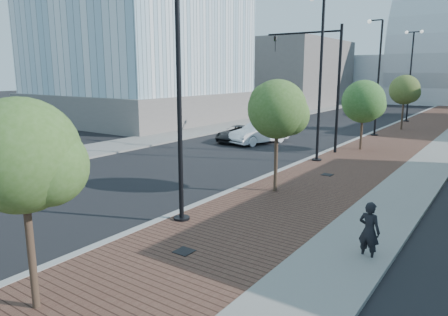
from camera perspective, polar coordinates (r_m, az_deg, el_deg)
The scene contains 21 objects.
sidewalk at distance 41.13m, azimuth 26.09°, elevation 3.44°, with size 7.00×140.00×0.12m, color #4C2D23.
curb at distance 41.79m, azimuth 21.36°, elevation 3.95°, with size 0.30×140.00×0.14m, color gray.
west_sidewalk at distance 46.53m, azimuth 5.60°, elevation 5.40°, with size 4.00×140.00×0.12m, color slate.
white_sedan at distance 30.48m, azimuth 4.88°, elevation 3.48°, with size 1.66×4.77×1.57m, color white.
dark_car_mid at distance 31.24m, azimuth 1.93°, elevation 3.36°, with size 1.98×4.29×1.19m, color black.
dark_car_far at distance 54.16m, azimuth 19.34°, elevation 6.42°, with size 2.11×5.19×1.51m, color black.
pedestrian at distance 12.22m, azimuth 19.37°, elevation -9.49°, with size 0.61×0.40×1.68m, color black.
streetlight_1 at distance 13.82m, azimuth -6.57°, elevation 8.41°, with size 1.44×0.56×9.21m.
streetlight_2 at distance 24.10m, azimuth 13.15°, elevation 10.69°, with size 1.72×0.56×9.28m.
streetlight_3 at distance 35.55m, azimuth 20.30°, elevation 9.73°, with size 1.44×0.56×9.21m.
streetlight_4 at distance 47.22m, azimuth 24.29°, elevation 10.32°, with size 1.72×0.56×9.28m.
traffic_mast at distance 27.22m, azimuth 13.78°, elevation 11.08°, with size 5.09×0.20×8.00m.
tree_0 at distance 9.24m, azimuth -25.86°, elevation 0.22°, with size 2.41×2.36×4.66m.
tree_1 at distance 17.38m, azimuth 7.52°, elevation 6.64°, with size 2.49×2.46×4.86m.
tree_2 at distance 28.57m, azimuth 18.77°, elevation 7.37°, with size 2.78×2.78×4.67m.
tree_3 at distance 40.20m, azimuth 23.70°, elevation 8.60°, with size 2.61×2.60×4.94m.
tower_podium at distance 46.79m, azimuth -11.27°, elevation 7.03°, with size 19.00×19.00×3.00m, color slate.
convention_center at distance 86.15m, azimuth 27.67°, elevation 10.98°, with size 50.00×30.00×50.00m.
commercial_block_nw at distance 67.23m, azimuth 8.91°, elevation 11.45°, with size 14.00×20.00×10.00m, color #625C58.
utility_cover_1 at distance 12.11m, azimuth -5.53°, elevation -12.68°, with size 0.50×0.50×0.02m, color black.
utility_cover_2 at distance 21.25m, azimuth 14.04°, elevation -2.24°, with size 0.50×0.50×0.02m, color black.
Camera 1 is at (9.61, -0.36, 5.12)m, focal length 33.16 mm.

